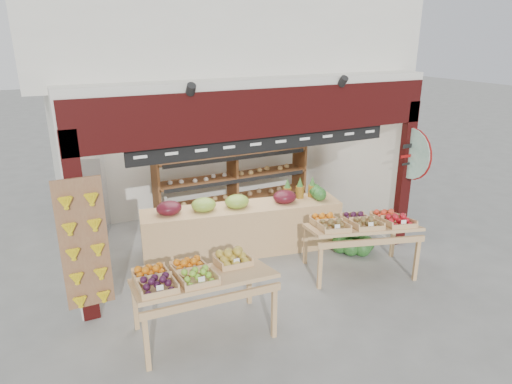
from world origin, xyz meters
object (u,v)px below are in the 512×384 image
object	(u,v)px
cardboard_stack	(173,233)
refrigerator	(86,193)
mid_counter	(242,227)
display_table_right	(361,224)
back_shelving	(232,159)
watermelon_pile	(351,239)
display_table_left	(192,276)

from	to	relation	value
cardboard_stack	refrigerator	bearing A→B (deg)	137.33
mid_counter	display_table_right	bearing A→B (deg)	-46.22
mid_counter	refrigerator	bearing A→B (deg)	139.79
cardboard_stack	mid_counter	xyz separation A→B (m)	(1.04, -0.78, 0.21)
back_shelving	mid_counter	bearing A→B (deg)	-108.01
watermelon_pile	back_shelving	bearing A→B (deg)	116.05
cardboard_stack	mid_counter	distance (m)	1.32
mid_counter	watermelon_pile	xyz separation A→B (m)	(1.78, -0.82, -0.26)
back_shelving	refrigerator	distance (m)	2.95
refrigerator	watermelon_pile	bearing A→B (deg)	-15.96
back_shelving	refrigerator	size ratio (longest dim) A/B	1.94
refrigerator	display_table_left	xyz separation A→B (m)	(0.83, -3.90, -0.01)
mid_counter	watermelon_pile	bearing A→B (deg)	-24.69
watermelon_pile	cardboard_stack	bearing A→B (deg)	150.48
back_shelving	display_table_right	world-z (taller)	back_shelving
refrigerator	cardboard_stack	xyz separation A→B (m)	(1.32, -1.21, -0.59)
mid_counter	display_table_right	size ratio (longest dim) A/B	1.88
refrigerator	display_table_right	bearing A→B (deg)	-24.39
mid_counter	display_table_left	size ratio (longest dim) A/B	2.00
cardboard_stack	back_shelving	bearing A→B (deg)	29.99
cardboard_stack	display_table_right	distance (m)	3.40
refrigerator	watermelon_pile	distance (m)	5.05
back_shelving	display_table_right	size ratio (longest dim) A/B	1.75
back_shelving	refrigerator	xyz separation A→B (m)	(-2.91, 0.29, -0.41)
cardboard_stack	watermelon_pile	distance (m)	3.24
mid_counter	watermelon_pile	world-z (taller)	mid_counter
cardboard_stack	display_table_left	size ratio (longest dim) A/B	0.60
refrigerator	display_table_left	world-z (taller)	refrigerator
refrigerator	watermelon_pile	xyz separation A→B (m)	(4.14, -2.81, -0.64)
watermelon_pile	display_table_right	bearing A→B (deg)	-117.98
cardboard_stack	display_table_right	world-z (taller)	display_table_right
cardboard_stack	display_table_right	size ratio (longest dim) A/B	0.56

